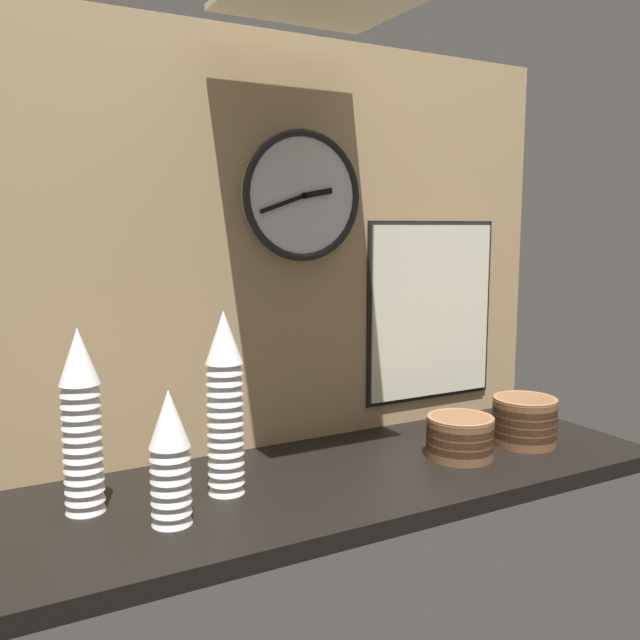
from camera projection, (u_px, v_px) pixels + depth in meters
ground_plane at (339, 479)px, 1.60m from camera, size 1.60×0.56×0.04m
wall_tiled_back at (289, 245)px, 1.76m from camera, size 1.60×0.03×1.05m
cup_stack_left at (170, 457)px, 1.30m from camera, size 0.08×0.08×0.27m
cup_stack_far_left at (81, 421)px, 1.35m from camera, size 0.08×0.08×0.38m
cup_stack_center_left at (225, 403)px, 1.44m from camera, size 0.08×0.08×0.40m
bowl_stack_far_right at (524, 419)px, 1.79m from camera, size 0.17×0.17×0.13m
bowl_stack_right at (460, 435)px, 1.69m from camera, size 0.17×0.17×0.11m
wall_clock at (303, 196)px, 1.72m from camera, size 0.33×0.03×0.33m
menu_board at (431, 311)px, 1.98m from camera, size 0.44×0.01×0.52m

